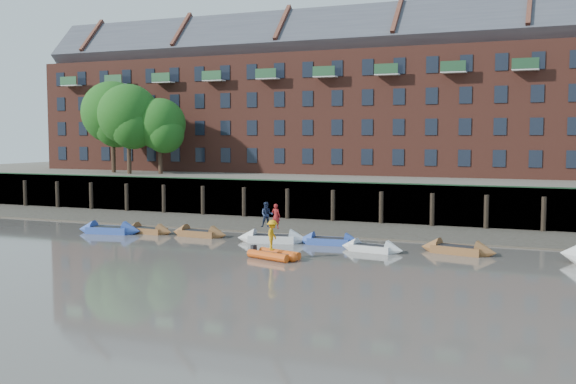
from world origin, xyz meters
The scene contains 18 objects.
ground centered at (0.00, 0.00, 0.00)m, with size 220.00×220.00×0.00m, color #5B554F.
foreshore centered at (0.00, 18.00, 0.00)m, with size 110.00×8.00×0.50m, color #3D382F.
mud_band centered at (0.00, 14.60, 0.00)m, with size 110.00×1.60×0.10m, color #4C4336.
river_wall centered at (0.00, 22.38, 1.59)m, with size 110.00×1.23×3.30m.
bank_terrace centered at (0.00, 36.00, 1.60)m, with size 110.00×28.00×3.20m, color #5E594D.
apartment_terrace centered at (0.00, 36.99, 12.82)m, with size 80.60×15.56×20.98m.
tree_cluster centered at (-25.62, 27.35, 9.00)m, with size 11.76×7.74×9.40m.
rowboat_0 centered at (-14.88, 9.63, 0.25)m, with size 4.95×2.09×1.39m.
rowboat_1 centered at (-12.29, 10.70, 0.21)m, with size 4.11×1.49×1.17m.
rowboat_2 centered at (-8.15, 10.74, 0.22)m, with size 4.38×1.47×1.25m.
rowboat_3 centered at (-2.40, 10.30, 0.24)m, with size 4.95×2.27×1.38m.
rowboat_4 centered at (1.35, 10.85, 0.22)m, with size 4.35×1.60×1.23m.
rowboat_5 centered at (4.57, 9.29, 0.21)m, with size 4.13×1.74×1.16m.
rowboat_6 centered at (9.51, 10.48, 0.24)m, with size 4.79×2.26×1.34m.
rib_tender centered at (0.15, 4.81, 0.24)m, with size 3.21×2.32×0.54m.
person_rower_a centered at (-2.16, 10.30, 1.74)m, with size 0.59×0.39×1.62m, color maroon.
person_rower_b centered at (-2.93, 10.58, 1.77)m, with size 0.82×0.64×1.68m, color #19233F.
person_rib_crew centered at (-0.02, 4.76, 1.37)m, with size 1.11×0.64×1.72m, color orange.
Camera 1 is at (14.97, -29.93, 6.97)m, focal length 42.00 mm.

